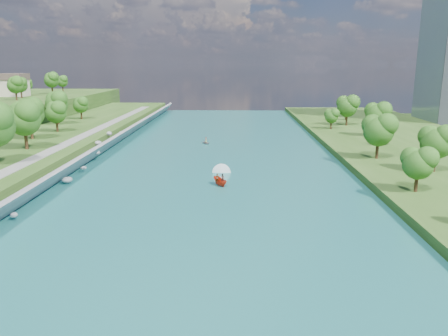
{
  "coord_description": "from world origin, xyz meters",
  "views": [
    {
      "loc": [
        4.83,
        -61.31,
        20.55
      ],
      "look_at": [
        2.84,
        14.74,
        2.5
      ],
      "focal_mm": 35.0,
      "sensor_mm": 36.0,
      "label": 1
    }
  ],
  "objects": [
    {
      "name": "trees_east",
      "position": [
        39.48,
        30.36,
        6.5
      ],
      "size": [
        16.49,
        136.52,
        11.42
      ],
      "color": "#164C14",
      "rests_on": "berm_east"
    },
    {
      "name": "riverside_path",
      "position": [
        -32.5,
        20.0,
        3.55
      ],
      "size": [
        3.0,
        200.0,
        0.1
      ],
      "primitive_type": "cube",
      "color": "gray",
      "rests_on": "berm_west"
    },
    {
      "name": "motorboat",
      "position": [
        2.19,
        13.67,
        0.73
      ],
      "size": [
        3.6,
        18.84,
        2.14
      ],
      "rotation": [
        0.0,
        0.0,
        3.64
      ],
      "color": "red",
      "rests_on": "river_water"
    },
    {
      "name": "ground",
      "position": [
        0.0,
        0.0,
        0.0
      ],
      "size": [
        260.0,
        260.0,
        0.0
      ],
      "primitive_type": "plane",
      "color": "#2D5119",
      "rests_on": "ground"
    },
    {
      "name": "raft",
      "position": [
        -2.95,
        52.81,
        0.49
      ],
      "size": [
        3.27,
        3.78,
        1.73
      ],
      "rotation": [
        0.0,
        0.0,
        0.38
      ],
      "color": "gray",
      "rests_on": "river_water"
    },
    {
      "name": "river_water",
      "position": [
        0.0,
        20.0,
        0.05
      ],
      "size": [
        55.0,
        240.0,
        0.1
      ],
      "primitive_type": "cube",
      "color": "#175755",
      "rests_on": "ground"
    },
    {
      "name": "trees_ridge",
      "position": [
        -71.12,
        102.83,
        13.46
      ],
      "size": [
        13.25,
        69.16,
        10.3
      ],
      "color": "#164C14",
      "rests_on": "ridge_west"
    },
    {
      "name": "riprap_bank",
      "position": [
        -25.86,
        19.04,
        1.81
      ],
      "size": [
        3.97,
        236.0,
        4.37
      ],
      "color": "slate",
      "rests_on": "ground"
    }
  ]
}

